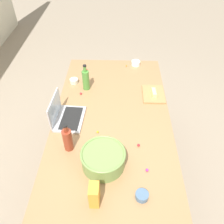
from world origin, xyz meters
The scene contains 19 objects.
ground_plane centered at (0.00, 0.00, 0.00)m, with size 12.00×12.00×0.00m, color gray.
island_counter centered at (0.00, 0.00, 0.45)m, with size 1.83×0.98×0.90m.
laptop centered at (-0.05, 0.39, 0.95)m, with size 0.32×0.25×0.22m.
mixing_bowl_large centered at (-0.49, 0.05, 0.97)m, with size 0.31×0.31×0.14m.
bottle_soy centered at (-0.35, 0.31, 1.00)m, with size 0.07×0.07×0.25m.
bottle_olive centered at (0.38, 0.26, 1.01)m, with size 0.07×0.07×0.26m.
cutting_board centered at (0.30, -0.38, 0.91)m, with size 0.27×0.20×0.02m, color #AD7F4C.
butter_stick_left centered at (0.29, -0.38, 0.94)m, with size 0.11×0.04×0.04m, color #F4E58C.
ramekin_small centered at (-0.72, -0.21, 0.92)m, with size 0.08×0.08×0.04m, color slate.
ramekin_medium centered at (0.82, -0.24, 0.92)m, with size 0.09×0.09×0.05m, color white.
ramekin_wide centered at (0.47, 0.39, 0.92)m, with size 0.08×0.08×0.04m, color beige.
candy_bag centered at (-0.76, 0.08, 0.99)m, with size 0.09×0.06×0.17m, color gold.
candy_0 centered at (-0.53, -0.26, 0.91)m, with size 0.02×0.02×0.02m, color #CC3399.
candy_1 centered at (-0.73, 0.12, 0.91)m, with size 0.02×0.02×0.02m, color orange.
candy_3 centered at (0.29, 0.30, 0.91)m, with size 0.02×0.02×0.02m, color red.
candy_4 centered at (-0.31, -0.21, 0.91)m, with size 0.02×0.02×0.02m, color red.
candy_5 centered at (-0.19, 0.11, 0.91)m, with size 0.02×0.02×0.02m, color yellow.
candy_6 centered at (0.69, 0.29, 0.91)m, with size 0.02×0.02×0.02m, color red.
candy_7 centered at (0.79, -0.13, 0.91)m, with size 0.02×0.02×0.02m, color orange.
Camera 1 is at (-1.43, -0.04, 2.29)m, focal length 37.60 mm.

